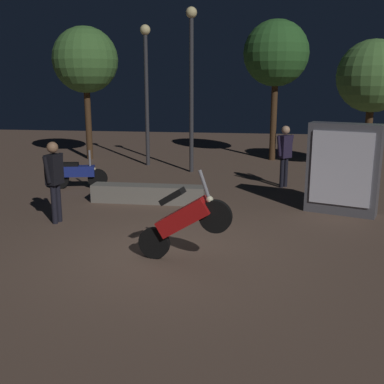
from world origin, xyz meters
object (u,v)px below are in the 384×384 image
motorcycle_red_foreground (184,220)px  kiosk_billboard (343,169)px  person_rider_beside (54,175)px  streetlamp_far (191,71)px  motorcycle_blue_parked_left (78,174)px  person_bystander_far (285,151)px  streetlamp_near (146,78)px

motorcycle_red_foreground → kiosk_billboard: kiosk_billboard is taller
person_rider_beside → streetlamp_far: 6.94m
motorcycle_red_foreground → motorcycle_blue_parked_left: motorcycle_red_foreground is taller
person_rider_beside → person_bystander_far: (5.09, 4.27, 0.00)m
motorcycle_red_foreground → person_rider_beside: bearing=158.7°
motorcycle_red_foreground → streetlamp_far: 8.56m
motorcycle_blue_parked_left → person_bystander_far: 5.98m
motorcycle_red_foreground → person_bystander_far: (1.98, 6.15, 0.33)m
person_rider_beside → streetlamp_near: (0.34, 7.28, 2.06)m
person_bystander_far → streetlamp_far: bearing=13.1°
motorcycle_blue_parked_left → streetlamp_far: streetlamp_far is taller
motorcycle_blue_parked_left → person_rider_beside: size_ratio=0.92×
person_bystander_far → motorcycle_red_foreground: bearing=118.2°
motorcycle_blue_parked_left → person_bystander_far: (5.86, 1.01, 0.64)m
motorcycle_blue_parked_left → streetlamp_near: (1.11, 4.02, 2.69)m
motorcycle_blue_parked_left → kiosk_billboard: (7.05, -1.62, 0.61)m
motorcycle_blue_parked_left → kiosk_billboard: kiosk_billboard is taller
streetlamp_far → kiosk_billboard: size_ratio=2.53×
motorcycle_red_foreground → streetlamp_near: bearing=116.8°
motorcycle_blue_parked_left → kiosk_billboard: bearing=-25.1°
streetlamp_near → kiosk_billboard: streetlamp_near is taller
person_rider_beside → person_bystander_far: bearing=51.9°
streetlamp_near → streetlamp_far: bearing=-31.3°
motorcycle_red_foreground → streetlamp_far: streetlamp_far is taller
streetlamp_near → motorcycle_red_foreground: bearing=-73.2°
person_rider_beside → kiosk_billboard: kiosk_billboard is taller
person_rider_beside → streetlamp_far: streetlamp_far is taller
motorcycle_red_foreground → motorcycle_blue_parked_left: bearing=137.0°
motorcycle_red_foreground → kiosk_billboard: 4.75m
motorcycle_blue_parked_left → streetlamp_far: size_ratio=0.31×
motorcycle_blue_parked_left → motorcycle_red_foreground: bearing=-65.1°
person_rider_beside → kiosk_billboard: bearing=26.5°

